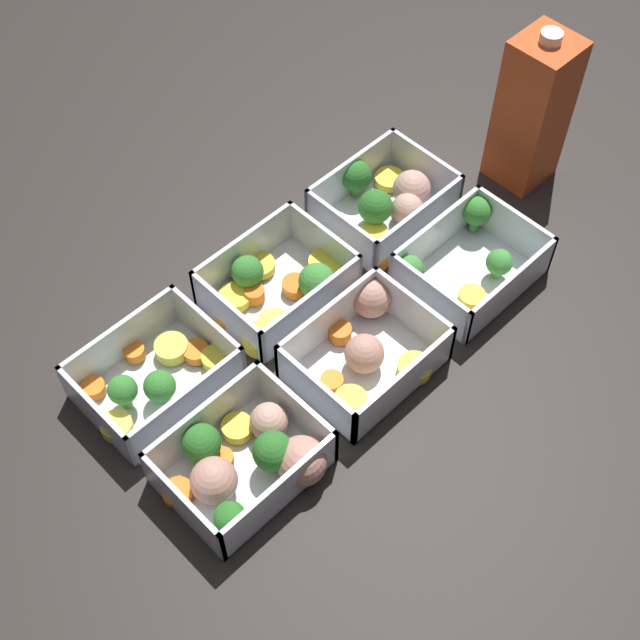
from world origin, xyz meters
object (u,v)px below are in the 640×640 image
(container_far_right, at_px, (387,200))
(container_near_right, at_px, (467,264))
(container_far_left, at_px, (155,378))
(container_near_left, at_px, (249,460))
(container_near_center, at_px, (367,347))
(juice_carton, at_px, (534,112))
(container_far_center, at_px, (279,287))

(container_far_right, bearing_deg, container_near_right, -92.41)
(container_near_right, relative_size, container_far_left, 1.02)
(container_near_left, bearing_deg, container_far_right, 22.20)
(container_near_center, bearing_deg, juice_carton, 9.60)
(container_far_left, xyz_separation_m, container_far_center, (0.17, -0.00, -0.00))
(container_near_center, height_order, container_far_center, same)
(container_near_right, bearing_deg, juice_carton, 18.44)
(container_far_left, distance_m, container_far_center, 0.17)
(container_near_center, bearing_deg, container_near_right, -0.62)
(container_near_right, xyz_separation_m, container_far_right, (0.01, 0.13, 0.00))
(container_far_right, bearing_deg, container_far_center, -178.92)
(container_near_center, distance_m, container_far_left, 0.22)
(container_far_left, relative_size, container_far_center, 0.94)
(container_far_left, xyz_separation_m, juice_carton, (0.51, -0.07, 0.08))
(container_near_left, bearing_deg, container_far_center, 39.40)
(container_far_center, bearing_deg, container_far_right, 1.08)
(container_near_left, relative_size, container_far_right, 1.02)
(container_near_right, distance_m, container_far_right, 0.13)
(container_near_center, height_order, container_near_right, same)
(container_far_right, bearing_deg, container_near_left, -157.80)
(container_near_right, height_order, container_far_left, same)
(container_far_left, height_order, container_far_center, same)
(container_near_right, xyz_separation_m, container_far_left, (-0.34, 0.12, -0.00))
(container_near_left, bearing_deg, container_far_left, 92.23)
(container_far_left, height_order, juice_carton, juice_carton)
(container_near_right, bearing_deg, container_near_center, 179.38)
(container_far_center, xyz_separation_m, juice_carton, (0.34, -0.06, 0.08))
(container_near_left, xyz_separation_m, container_near_right, (0.33, 0.01, -0.00))
(container_near_center, bearing_deg, container_near_left, -175.56)
(container_far_left, bearing_deg, container_near_center, -34.53)
(container_far_center, distance_m, juice_carton, 0.35)
(container_far_center, relative_size, container_far_right, 1.13)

